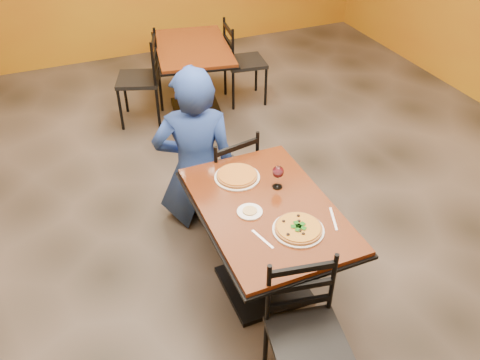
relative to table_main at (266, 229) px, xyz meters
name	(u,v)px	position (x,y,z in m)	size (l,w,h in m)	color
floor	(237,242)	(0.00, 0.50, -0.56)	(7.00, 8.00, 0.01)	black
table_main	(266,229)	(0.00, 0.00, 0.00)	(0.83, 1.23, 0.75)	#672D10
table_second	(193,64)	(0.39, 2.68, 0.00)	(0.97, 1.27, 0.75)	#672D10
chair_main_near	(308,342)	(-0.12, -0.80, -0.11)	(0.40, 0.40, 0.89)	black
chair_main_far	(225,176)	(0.02, 0.80, -0.12)	(0.40, 0.40, 0.88)	black
chair_second_left	(138,80)	(-0.22, 2.68, -0.08)	(0.43, 0.43, 0.96)	black
chair_second_right	(245,62)	(1.00, 2.68, -0.09)	(0.42, 0.42, 0.93)	black
diner	(195,147)	(-0.17, 0.95, 0.11)	(0.65, 0.43, 1.34)	navy
plate_main	(298,230)	(0.08, -0.27, 0.20)	(0.31, 0.31, 0.01)	white
pizza_main	(298,228)	(0.08, -0.27, 0.21)	(0.28, 0.28, 0.02)	maroon
plate_far	(237,177)	(-0.06, 0.35, 0.20)	(0.31, 0.31, 0.01)	white
pizza_far	(237,175)	(-0.06, 0.35, 0.21)	(0.28, 0.28, 0.02)	orange
side_plate	(250,212)	(-0.12, -0.01, 0.20)	(0.16, 0.16, 0.01)	white
dip	(250,211)	(-0.12, -0.01, 0.21)	(0.09, 0.09, 0.01)	tan
wine_glass	(278,176)	(0.15, 0.16, 0.28)	(0.08, 0.08, 0.18)	white
fork	(263,239)	(-0.15, -0.26, 0.20)	(0.01, 0.19, 0.00)	silver
knife	(333,219)	(0.33, -0.26, 0.20)	(0.01, 0.21, 0.00)	silver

